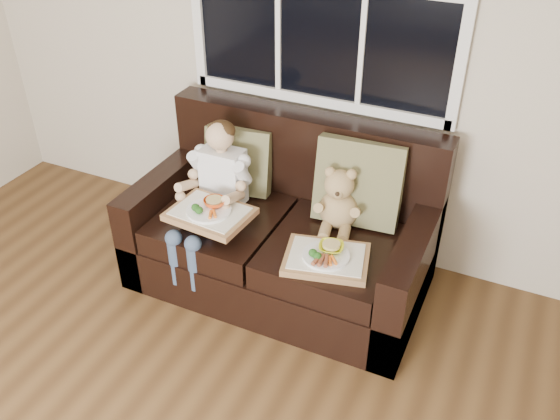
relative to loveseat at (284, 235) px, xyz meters
The scene contains 7 objects.
loveseat is the anchor object (origin of this frame).
pillow_left 0.53m from the loveseat, 157.98° to the left, with size 0.43×0.24×0.41m.
pillow_right 0.56m from the loveseat, 21.72° to the left, with size 0.50×0.26×0.50m.
child 0.52m from the loveseat, 163.25° to the right, with size 0.36×0.59×0.82m.
teddy_bear 0.43m from the loveseat, ahead, with size 0.25×0.31×0.39m.
tray_left 0.51m from the loveseat, 135.35° to the right, with size 0.46×0.37×0.10m.
tray_right 0.51m from the loveseat, 38.21° to the right, with size 0.50×0.42×0.10m.
Camera 1 is at (1.35, -0.57, 2.40)m, focal length 38.00 mm.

